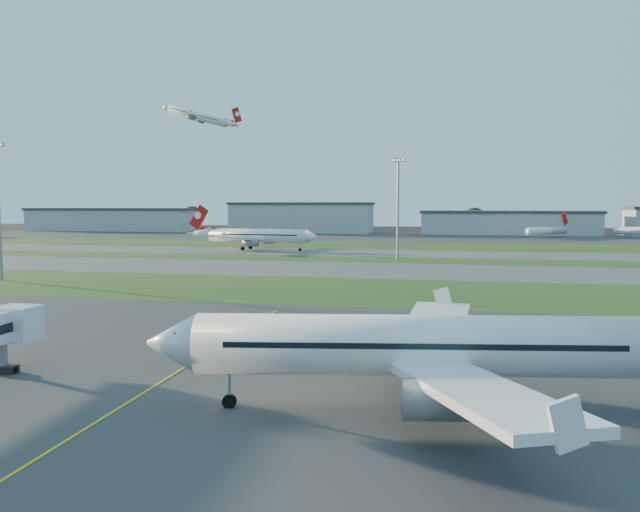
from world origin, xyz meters
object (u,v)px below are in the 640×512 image
(airliner_taxiing, at_px, (256,236))
(mini_jet_near, at_px, (547,231))
(light_mast_centre, at_px, (398,202))
(airliner_parked, at_px, (441,347))

(airliner_taxiing, height_order, mini_jet_near, airliner_taxiing)
(mini_jet_near, distance_m, light_mast_centre, 128.78)
(light_mast_centre, bearing_deg, airliner_parked, -83.89)
(airliner_parked, distance_m, light_mast_centre, 116.01)
(mini_jet_near, bearing_deg, light_mast_centre, -163.22)
(airliner_parked, height_order, mini_jet_near, airliner_parked)
(airliner_parked, bearing_deg, airliner_taxiing, 103.03)
(light_mast_centre, bearing_deg, airliner_taxiing, 148.54)
(airliner_taxiing, height_order, light_mast_centre, light_mast_centre)
(airliner_parked, bearing_deg, light_mast_centre, 86.90)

